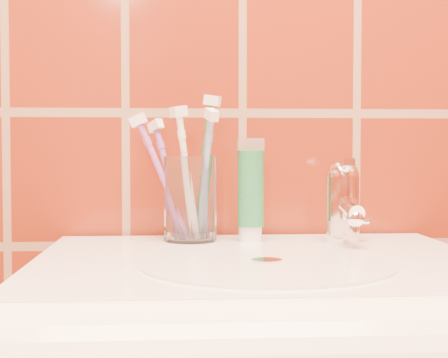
{
  "coord_description": "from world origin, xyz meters",
  "views": [
    {
      "loc": [
        -0.11,
        0.12,
        0.98
      ],
      "look_at": [
        -0.04,
        1.08,
        0.94
      ],
      "focal_mm": 55.0,
      "sensor_mm": 36.0,
      "label": 1
    }
  ],
  "objects": [
    {
      "name": "glass_tumbler",
      "position": [
        -0.08,
        1.12,
        0.91
      ],
      "size": [
        0.08,
        0.08,
        0.12
      ],
      "primitive_type": "cylinder",
      "rotation": [
        0.0,
        0.0,
        -0.04
      ],
      "color": "white",
      "rests_on": "pedestal_sink"
    },
    {
      "name": "toothbrush_4",
      "position": [
        -0.07,
        1.13,
        0.96
      ],
      "size": [
        0.08,
        0.07,
        0.22
      ],
      "primitive_type": null,
      "rotation": [
        0.15,
        0.0,
        1.18
      ],
      "color": "#1F7531",
      "rests_on": "glass_tumbler"
    },
    {
      "name": "toothpaste_tube",
      "position": [
        0.0,
        1.11,
        0.92
      ],
      "size": [
        0.04,
        0.04,
        0.15
      ],
      "rotation": [
        0.0,
        0.0,
        0.38
      ],
      "color": "white",
      "rests_on": "pedestal_sink"
    },
    {
      "name": "toothbrush_3",
      "position": [
        -0.07,
        1.1,
        0.94
      ],
      "size": [
        0.09,
        0.14,
        0.21
      ],
      "primitive_type": null,
      "rotation": [
        0.3,
        0.0,
        0.36
      ],
      "color": "#6D8CC2",
      "rests_on": "glass_tumbler"
    },
    {
      "name": "toothbrush_1",
      "position": [
        -0.11,
        1.14,
        0.94
      ],
      "size": [
        0.14,
        0.15,
        0.2
      ],
      "primitive_type": null,
      "rotation": [
        0.39,
        0.0,
        -2.43
      ],
      "color": "#814798",
      "rests_on": "glass_tumbler"
    },
    {
      "name": "toothbrush_0",
      "position": [
        -0.09,
        1.11,
        0.95
      ],
      "size": [
        0.09,
        0.08,
        0.21
      ],
      "primitive_type": null,
      "rotation": [
        0.16,
        0.0,
        -0.91
      ],
      "color": "white",
      "rests_on": "glass_tumbler"
    },
    {
      "name": "toothbrush_2",
      "position": [
        -0.12,
        1.12,
        0.94
      ],
      "size": [
        0.13,
        0.12,
        0.19
      ],
      "primitive_type": null,
      "rotation": [
        0.42,
        0.0,
        -1.79
      ],
      "color": "#944BA2",
      "rests_on": "glass_tumbler"
    },
    {
      "name": "faucet",
      "position": [
        0.14,
        1.09,
        0.91
      ],
      "size": [
        0.05,
        0.11,
        0.12
      ],
      "color": "white",
      "rests_on": "pedestal_sink"
    }
  ]
}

